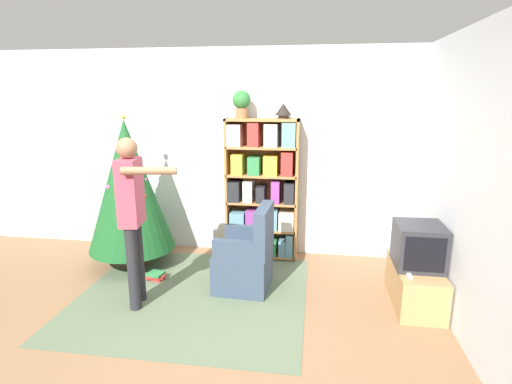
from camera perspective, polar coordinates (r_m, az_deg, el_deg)
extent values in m
plane|color=#846042|center=(3.89, -8.69, -17.90)|extent=(14.00, 14.00, 0.00)
cube|color=silver|center=(5.18, -3.17, 5.58)|extent=(8.00, 0.10, 2.60)
cube|color=silver|center=(3.49, 30.16, -0.23)|extent=(0.10, 8.00, 2.60)
cube|color=#56664C|center=(4.34, -8.98, -14.30)|extent=(2.32, 2.15, 0.01)
cube|color=#A8703D|center=(5.05, -4.01, 0.49)|extent=(0.03, 0.30, 1.76)
cube|color=#A8703D|center=(4.94, 5.85, 0.15)|extent=(0.03, 0.30, 1.76)
cube|color=#A8703D|center=(4.85, 0.90, 10.28)|extent=(0.90, 0.30, 0.03)
cube|color=#A8703D|center=(5.12, 1.08, 0.70)|extent=(0.90, 0.01, 1.76)
cube|color=#A8703D|center=(5.24, 0.83, -8.73)|extent=(0.87, 0.30, 0.03)
cube|color=beige|center=(5.21, -3.13, -7.09)|extent=(0.08, 0.23, 0.28)
cube|color=#232328|center=(5.20, -2.04, -7.29)|extent=(0.07, 0.24, 0.24)
cube|color=#284C93|center=(5.17, -0.91, -7.51)|extent=(0.09, 0.21, 0.23)
cube|color=#843889|center=(5.17, 0.14, -7.44)|extent=(0.07, 0.25, 0.24)
cube|color=beige|center=(5.16, 1.28, -7.20)|extent=(0.06, 0.26, 0.29)
cube|color=#2D7A42|center=(5.15, 2.56, -7.84)|extent=(0.07, 0.23, 0.19)
cube|color=#5B899E|center=(5.13, 3.79, -7.81)|extent=(0.09, 0.22, 0.21)
cube|color=#5B899E|center=(5.12, 4.84, -7.41)|extent=(0.09, 0.24, 0.29)
cube|color=#A8703D|center=(5.12, 0.85, -5.16)|extent=(0.87, 0.30, 0.03)
cube|color=#5B899E|center=(5.09, -2.57, -3.91)|extent=(0.18, 0.22, 0.20)
cube|color=#843889|center=(5.07, -0.57, -3.77)|extent=(0.13, 0.24, 0.24)
cube|color=#5B899E|center=(5.03, 2.13, -3.84)|extent=(0.18, 0.22, 0.25)
cube|color=beige|center=(5.04, 4.41, -4.00)|extent=(0.19, 0.27, 0.22)
cube|color=#A8703D|center=(5.02, 0.86, -1.43)|extent=(0.87, 0.30, 0.03)
cube|color=#232328|center=(5.01, -3.07, 0.20)|extent=(0.15, 0.25, 0.25)
cube|color=beige|center=(4.99, -1.03, 0.21)|extent=(0.12, 0.27, 0.26)
cube|color=#232328|center=(4.98, 0.75, -0.21)|extent=(0.10, 0.27, 0.20)
cube|color=#843889|center=(4.95, 2.88, 0.15)|extent=(0.10, 0.27, 0.27)
cube|color=#232328|center=(4.93, 4.79, -0.06)|extent=(0.12, 0.26, 0.25)
cube|color=#A8703D|center=(4.94, 0.88, 2.44)|extent=(0.87, 0.30, 0.03)
cube|color=gold|center=(4.94, -2.54, 4.06)|extent=(0.14, 0.26, 0.25)
cube|color=#2D7A42|center=(4.92, -0.18, 3.85)|extent=(0.15, 0.27, 0.22)
cube|color=gold|center=(4.87, 2.15, 3.85)|extent=(0.17, 0.24, 0.23)
cube|color=#B22D28|center=(4.85, 4.49, 4.09)|extent=(0.14, 0.24, 0.29)
cube|color=#A8703D|center=(4.88, 0.89, 6.42)|extent=(0.87, 0.30, 0.03)
cube|color=beige|center=(4.89, -3.03, 8.12)|extent=(0.17, 0.23, 0.26)
cube|color=#B22D28|center=(4.85, -0.28, 8.23)|extent=(0.13, 0.24, 0.28)
cube|color=beige|center=(4.84, 2.24, 8.13)|extent=(0.16, 0.28, 0.27)
cube|color=#5B899E|center=(4.81, 4.76, 8.16)|extent=(0.16, 0.24, 0.29)
cube|color=tan|center=(4.35, 21.72, -12.18)|extent=(0.42, 0.86, 0.40)
cube|color=#28282D|center=(4.19, 22.22, -7.08)|extent=(0.44, 0.46, 0.42)
cube|color=black|center=(3.98, 23.00, -8.26)|extent=(0.36, 0.01, 0.33)
cube|color=white|center=(4.00, 21.04, -11.03)|extent=(0.04, 0.12, 0.02)
cylinder|color=#4C3323|center=(5.21, -17.00, -9.28)|extent=(0.36, 0.36, 0.10)
cylinder|color=brown|center=(5.17, -17.08, -8.16)|extent=(0.08, 0.08, 0.12)
cone|color=#195123|center=(4.93, -17.76, 0.89)|extent=(1.01, 1.01, 1.55)
sphere|color=#335BB2|center=(4.96, -18.26, 5.92)|extent=(0.07, 0.07, 0.07)
sphere|color=gold|center=(4.73, -18.26, 4.42)|extent=(0.06, 0.06, 0.06)
sphere|color=#B74C93|center=(4.83, -20.27, 0.65)|extent=(0.06, 0.06, 0.06)
sphere|color=silver|center=(5.21, -20.52, -2.32)|extent=(0.04, 0.04, 0.04)
sphere|color=red|center=(4.74, -15.68, -0.59)|extent=(0.05, 0.05, 0.05)
sphere|color=silver|center=(5.02, -18.73, 4.14)|extent=(0.04, 0.04, 0.04)
sphere|color=#B74C93|center=(4.81, -15.54, 1.71)|extent=(0.04, 0.04, 0.04)
sphere|color=#335BB2|center=(5.16, -16.10, 0.75)|extent=(0.07, 0.07, 0.07)
sphere|color=#E5CC4C|center=(4.82, -18.46, 10.24)|extent=(0.07, 0.07, 0.07)
cube|color=#334256|center=(4.36, -1.90, -10.96)|extent=(0.59, 0.59, 0.42)
cube|color=#334256|center=(4.15, 1.16, -5.44)|extent=(0.15, 0.57, 0.50)
cube|color=#334256|center=(4.46, -1.23, -6.08)|extent=(0.51, 0.10, 0.20)
cube|color=#334256|center=(4.02, -2.72, -8.34)|extent=(0.51, 0.10, 0.20)
cylinder|color=#232328|center=(4.20, -16.45, -9.47)|extent=(0.11, 0.11, 0.84)
cylinder|color=#232328|center=(4.04, -17.15, -10.45)|extent=(0.11, 0.11, 0.84)
cube|color=#AD4256|center=(3.89, -17.53, 0.00)|extent=(0.23, 0.34, 0.63)
cylinder|color=#8C6647|center=(4.08, -16.69, 0.24)|extent=(0.07, 0.07, 0.50)
cylinder|color=#8C6647|center=(3.59, -15.05, 2.96)|extent=(0.49, 0.14, 0.07)
cube|color=white|center=(3.53, -11.28, 3.01)|extent=(0.11, 0.05, 0.03)
sphere|color=#8C6647|center=(3.82, -17.97, 5.99)|extent=(0.19, 0.19, 0.19)
cylinder|color=#935B38|center=(4.89, -2.07, 11.18)|extent=(0.14, 0.14, 0.12)
sphere|color=#2D7033|center=(4.89, -2.08, 13.04)|extent=(0.22, 0.22, 0.22)
cylinder|color=#473828|center=(4.83, 3.91, 10.65)|extent=(0.12, 0.12, 0.04)
cone|color=black|center=(4.82, 3.93, 11.72)|extent=(0.20, 0.20, 0.14)
cube|color=#B22D28|center=(4.74, -14.04, -11.91)|extent=(0.19, 0.15, 0.03)
cube|color=#B22D28|center=(4.72, -14.14, -11.60)|extent=(0.22, 0.12, 0.03)
cube|color=#2D7A42|center=(4.71, -14.13, -11.25)|extent=(0.19, 0.18, 0.03)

